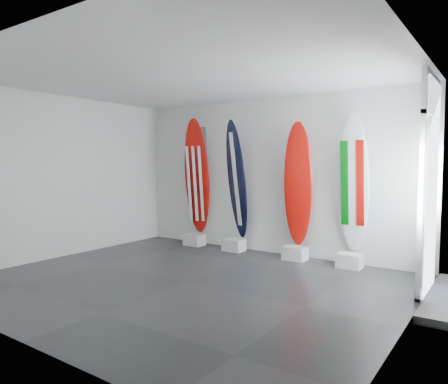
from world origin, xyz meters
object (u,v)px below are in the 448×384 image
Objects in this scene: surfboard_usa at (197,177)px; surfboard_navy at (237,180)px; surfboard_swiss at (298,184)px; surfboard_italy at (353,184)px.

surfboard_navy is at bearing -13.29° from surfboard_usa.
surfboard_swiss is 0.99m from surfboard_italy.
surfboard_usa reaches higher than surfboard_swiss.
surfboard_navy is 1.33m from surfboard_swiss.
surfboard_italy is at bearing -14.47° from surfboard_swiss.
surfboard_usa reaches higher than surfboard_navy.
surfboard_usa is at bearing 165.53° from surfboard_swiss.
surfboard_navy is 1.01× the size of surfboard_italy.
surfboard_italy is (2.32, 0.00, -0.01)m from surfboard_navy.
surfboard_swiss is (1.32, 0.00, -0.05)m from surfboard_navy.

